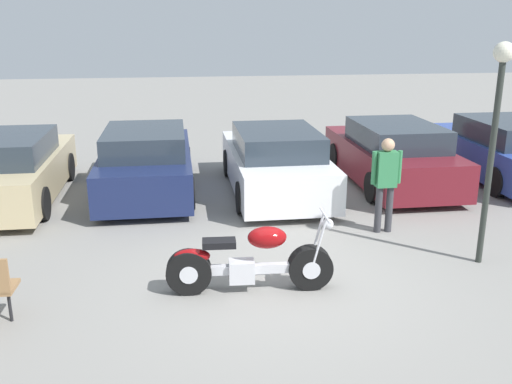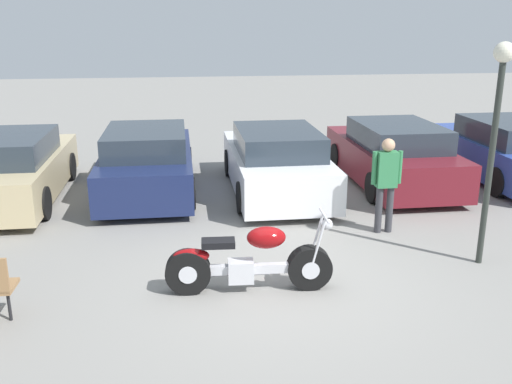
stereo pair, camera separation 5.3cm
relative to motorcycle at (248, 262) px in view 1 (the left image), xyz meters
name	(u,v)px [view 1 (the left image)]	position (x,y,z in m)	size (l,w,h in m)	color
ground_plane	(282,283)	(0.49, 0.15, -0.41)	(60.00, 60.00, 0.00)	gray
motorcycle	(248,262)	(0.00, 0.00, 0.00)	(2.24, 0.62, 1.05)	black
parked_car_champagne	(10,170)	(-4.20, 4.63, 0.23)	(1.90, 4.41, 1.37)	#C6B284
parked_car_navy	(147,162)	(-1.53, 4.89, 0.23)	(1.90, 4.41, 1.37)	#19234C
parked_car_white	(275,162)	(1.14, 4.48, 0.23)	(1.90, 4.41, 1.37)	white
parked_car_maroon	(391,155)	(3.80, 4.81, 0.23)	(1.90, 4.41, 1.37)	maroon
parked_car_blue	(503,151)	(6.47, 4.86, 0.23)	(1.90, 4.41, 1.37)	#2D479E
lamp_post	(497,112)	(3.56, 0.45, 1.87)	(0.29, 0.29, 3.23)	#2D332D
person_standing	(386,178)	(2.57, 1.89, 0.56)	(0.52, 0.22, 1.64)	#38383D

